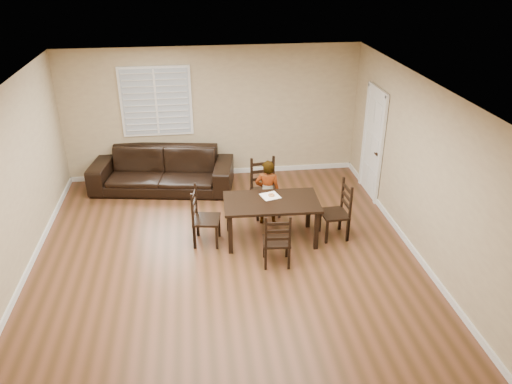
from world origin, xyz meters
TOP-DOWN VIEW (x-y plane):
  - ground at (0.00, 0.00)m, footprint 7.00×7.00m
  - room at (0.04, 0.18)m, footprint 6.04×7.04m
  - dining_table at (0.79, 0.72)m, footprint 1.57×0.92m
  - chair_near at (0.80, 1.71)m, footprint 0.53×0.50m
  - chair_far at (0.75, -0.09)m, footprint 0.44×0.41m
  - chair_left at (-0.39, 0.79)m, footprint 0.48×0.51m
  - chair_right at (1.96, 0.69)m, footprint 0.44×0.47m
  - child at (0.81, 1.28)m, footprint 0.48×0.37m
  - napkin at (0.79, 0.90)m, footprint 0.35×0.35m
  - donut at (0.81, 0.90)m, footprint 0.11×0.11m
  - sofa at (-1.06, 2.92)m, footprint 2.90×1.52m

SIDE VIEW (x-z plane):
  - ground at x=0.00m, z-range 0.00..0.00m
  - sofa at x=-1.06m, z-range 0.00..0.81m
  - chair_far at x=0.75m, z-range -0.04..0.86m
  - chair_left at x=-0.39m, z-range -0.05..0.95m
  - chair_right at x=1.96m, z-range -0.05..0.95m
  - chair_near at x=0.80m, z-range -0.05..1.00m
  - child at x=0.81m, z-range 0.00..1.19m
  - dining_table at x=0.79m, z-range 0.27..0.99m
  - napkin at x=0.79m, z-range 0.72..0.72m
  - donut at x=0.81m, z-range 0.73..0.76m
  - room at x=0.04m, z-range 0.45..3.17m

